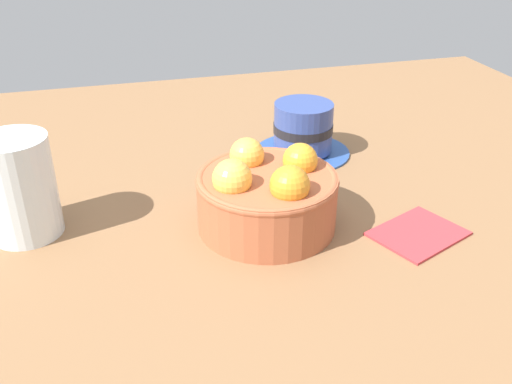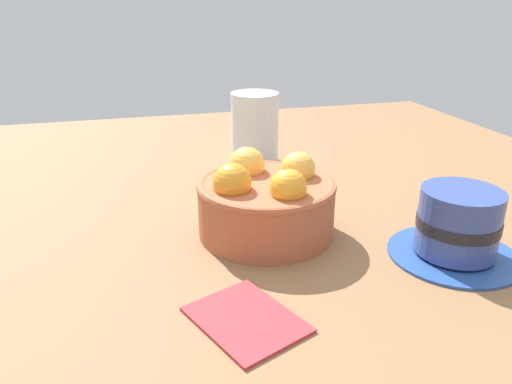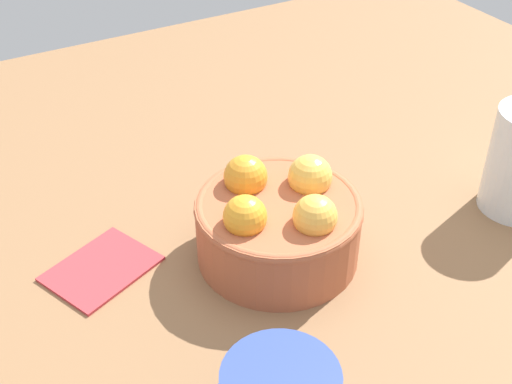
% 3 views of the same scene
% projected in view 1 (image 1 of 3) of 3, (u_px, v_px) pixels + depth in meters
% --- Properties ---
extents(ground_plane, '(1.22, 1.12, 0.04)m').
position_uv_depth(ground_plane, '(266.00, 239.00, 0.64)').
color(ground_plane, brown).
extents(terracotta_bowl, '(0.15, 0.15, 0.09)m').
position_uv_depth(terracotta_bowl, '(267.00, 195.00, 0.61)').
color(terracotta_bowl, '#AD5938').
rests_on(terracotta_bowl, ground_plane).
extents(coffee_cup, '(0.13, 0.13, 0.07)m').
position_uv_depth(coffee_cup, '(303.00, 131.00, 0.78)').
color(coffee_cup, '#294C92').
rests_on(coffee_cup, ground_plane).
extents(water_glass, '(0.07, 0.07, 0.11)m').
position_uv_depth(water_glass, '(19.00, 187.00, 0.59)').
color(water_glass, silver).
rests_on(water_glass, ground_plane).
extents(folded_napkin, '(0.11, 0.10, 0.01)m').
position_uv_depth(folded_napkin, '(418.00, 232.00, 0.61)').
color(folded_napkin, '#B23338').
rests_on(folded_napkin, ground_plane).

